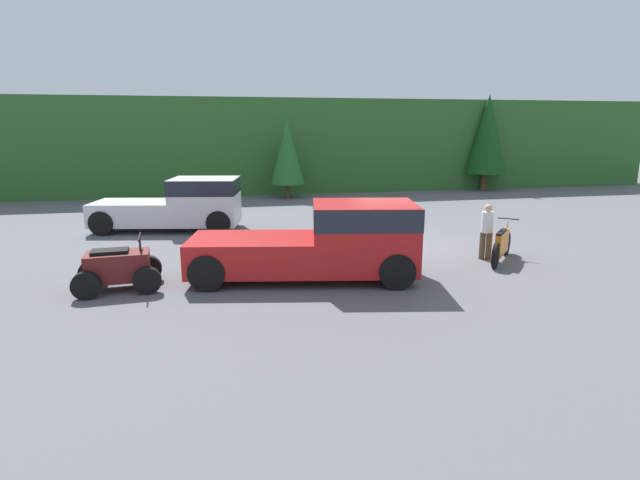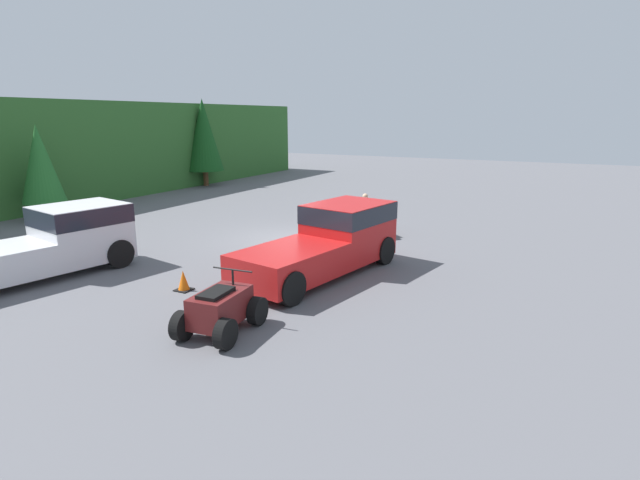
# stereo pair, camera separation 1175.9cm
# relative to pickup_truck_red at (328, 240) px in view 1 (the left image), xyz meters

# --- Properties ---
(ground_plane) EXTENTS (80.00, 80.00, 0.00)m
(ground_plane) POSITION_rel_pickup_truck_red_xyz_m (2.78, 3.23, -1.02)
(ground_plane) COLOR #5B5B60
(hillside_backdrop) EXTENTS (44.00, 6.00, 5.37)m
(hillside_backdrop) POSITION_rel_pickup_truck_red_xyz_m (2.78, 19.23, 1.66)
(hillside_backdrop) COLOR #2D6028
(hillside_backdrop) RESTS_ON ground_plane
(tree_left) EXTENTS (1.86, 1.86, 4.22)m
(tree_left) POSITION_rel_pickup_truck_red_xyz_m (1.12, 14.91, 1.46)
(tree_left) COLOR brown
(tree_left) RESTS_ON ground_plane
(tree_mid_left) EXTENTS (2.50, 2.50, 5.68)m
(tree_mid_left) POSITION_rel_pickup_truck_red_xyz_m (13.37, 15.89, 2.32)
(tree_mid_left) COLOR brown
(tree_mid_left) RESTS_ON ground_plane
(pickup_truck_red) EXTENTS (5.92, 3.02, 1.94)m
(pickup_truck_red) POSITION_rel_pickup_truck_red_xyz_m (0.00, 0.00, 0.00)
(pickup_truck_red) COLOR red
(pickup_truck_red) RESTS_ON ground_plane
(pickup_truck_second) EXTENTS (5.59, 2.98, 1.94)m
(pickup_truck_second) POSITION_rel_pickup_truck_red_xyz_m (-3.96, 7.11, -0.00)
(pickup_truck_second) COLOR silver
(pickup_truck_second) RESTS_ON ground_plane
(dirt_bike) EXTENTS (1.64, 1.82, 1.14)m
(dirt_bike) POSITION_rel_pickup_truck_red_xyz_m (5.28, 0.63, -0.54)
(dirt_bike) COLOR black
(dirt_bike) RESTS_ON ground_plane
(quad_atv) EXTENTS (2.05, 1.44, 1.28)m
(quad_atv) POSITION_rel_pickup_truck_red_xyz_m (-5.06, 0.16, -0.52)
(quad_atv) COLOR black
(quad_atv) RESTS_ON ground_plane
(rider_person) EXTENTS (0.45, 0.45, 1.62)m
(rider_person) POSITION_rel_pickup_truck_red_xyz_m (4.94, 0.93, -0.14)
(rider_person) COLOR brown
(rider_person) RESTS_ON ground_plane
(traffic_cone) EXTENTS (0.42, 0.42, 0.55)m
(traffic_cone) POSITION_rel_pickup_truck_red_xyz_m (-3.39, 2.74, -0.77)
(traffic_cone) COLOR black
(traffic_cone) RESTS_ON ground_plane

